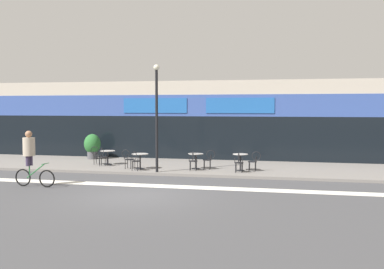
{
  "coord_description": "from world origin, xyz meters",
  "views": [
    {
      "loc": [
        5.13,
        -14.41,
        3.05
      ],
      "look_at": [
        0.52,
        6.46,
        1.73
      ],
      "focal_mm": 42.0,
      "sensor_mm": 36.0,
      "label": 1
    }
  ],
  "objects_px": {
    "cafe_chair_0_near": "(103,156)",
    "cafe_chair_3_side": "(254,160)",
    "cafe_chair_1_side": "(128,158)",
    "lamp_post": "(157,110)",
    "bistro_table_2": "(196,158)",
    "cafe_chair_1_near": "(135,160)",
    "bistro_table_1": "(140,158)",
    "planter_pot": "(92,145)",
    "cafe_chair_0_side": "(96,154)",
    "cafe_chair_3_near": "(239,161)",
    "cyclist_0": "(30,154)",
    "bistro_table_3": "(240,159)",
    "cafe_chair_2_near": "(193,159)",
    "bistro_table_0": "(108,154)",
    "cafe_chair_2_side": "(209,158)"
  },
  "relations": [
    {
      "from": "cafe_chair_0_near",
      "to": "cafe_chair_0_side",
      "type": "relative_size",
      "value": 1.0
    },
    {
      "from": "cafe_chair_3_side",
      "to": "bistro_table_1",
      "type": "bearing_deg",
      "value": 6.55
    },
    {
      "from": "bistro_table_0",
      "to": "cafe_chair_1_near",
      "type": "distance_m",
      "value": 2.8
    },
    {
      "from": "bistro_table_1",
      "to": "planter_pot",
      "type": "relative_size",
      "value": 0.56
    },
    {
      "from": "cafe_chair_0_side",
      "to": "planter_pot",
      "type": "distance_m",
      "value": 2.47
    },
    {
      "from": "cafe_chair_3_near",
      "to": "cyclist_0",
      "type": "xyz_separation_m",
      "value": [
        -7.46,
        -4.51,
        0.63
      ]
    },
    {
      "from": "bistro_table_0",
      "to": "cafe_chair_3_near",
      "type": "xyz_separation_m",
      "value": [
        6.83,
        -1.4,
        0.01
      ]
    },
    {
      "from": "bistro_table_2",
      "to": "cafe_chair_1_side",
      "type": "relative_size",
      "value": 0.81
    },
    {
      "from": "cafe_chair_2_near",
      "to": "cafe_chair_2_side",
      "type": "distance_m",
      "value": 0.88
    },
    {
      "from": "cafe_chair_3_near",
      "to": "cafe_chair_1_side",
      "type": "bearing_deg",
      "value": 87.29
    },
    {
      "from": "bistro_table_2",
      "to": "bistro_table_0",
      "type": "bearing_deg",
      "value": 172.7
    },
    {
      "from": "cyclist_0",
      "to": "lamp_post",
      "type": "bearing_deg",
      "value": 47.37
    },
    {
      "from": "lamp_post",
      "to": "cyclist_0",
      "type": "relative_size",
      "value": 2.24
    },
    {
      "from": "bistro_table_0",
      "to": "cafe_chair_2_side",
      "type": "bearing_deg",
      "value": -6.37
    },
    {
      "from": "bistro_table_1",
      "to": "bistro_table_2",
      "type": "height_order",
      "value": "bistro_table_2"
    },
    {
      "from": "cafe_chair_2_near",
      "to": "cafe_chair_1_side",
      "type": "bearing_deg",
      "value": 82.51
    },
    {
      "from": "bistro_table_3",
      "to": "cafe_chair_2_near",
      "type": "bearing_deg",
      "value": -167.98
    },
    {
      "from": "cafe_chair_1_near",
      "to": "lamp_post",
      "type": "distance_m",
      "value": 2.53
    },
    {
      "from": "lamp_post",
      "to": "cafe_chair_2_near",
      "type": "bearing_deg",
      "value": 27.24
    },
    {
      "from": "bistro_table_3",
      "to": "cyclist_0",
      "type": "bearing_deg",
      "value": -145.44
    },
    {
      "from": "bistro_table_2",
      "to": "cafe_chair_2_side",
      "type": "relative_size",
      "value": 0.81
    },
    {
      "from": "bistro_table_1",
      "to": "cyclist_0",
      "type": "distance_m",
      "value": 5.51
    },
    {
      "from": "bistro_table_1",
      "to": "bistro_table_2",
      "type": "distance_m",
      "value": 2.62
    },
    {
      "from": "cafe_chair_3_near",
      "to": "cafe_chair_3_side",
      "type": "xyz_separation_m",
      "value": [
        0.63,
        0.62,
        0.0
      ]
    },
    {
      "from": "cafe_chair_0_side",
      "to": "cafe_chair_2_side",
      "type": "height_order",
      "value": "same"
    },
    {
      "from": "cafe_chair_3_side",
      "to": "bistro_table_3",
      "type": "bearing_deg",
      "value": 1.83
    },
    {
      "from": "bistro_table_3",
      "to": "planter_pot",
      "type": "distance_m",
      "value": 9.13
    },
    {
      "from": "bistro_table_3",
      "to": "cafe_chair_2_side",
      "type": "height_order",
      "value": "cafe_chair_2_side"
    },
    {
      "from": "bistro_table_1",
      "to": "cafe_chair_1_side",
      "type": "height_order",
      "value": "cafe_chair_1_side"
    },
    {
      "from": "cyclist_0",
      "to": "bistro_table_1",
      "type": "bearing_deg",
      "value": 61.4
    },
    {
      "from": "cafe_chair_0_near",
      "to": "cafe_chair_2_near",
      "type": "relative_size",
      "value": 1.0
    },
    {
      "from": "cafe_chair_0_near",
      "to": "cafe_chair_1_side",
      "type": "relative_size",
      "value": 1.0
    },
    {
      "from": "cafe_chair_1_side",
      "to": "cyclist_0",
      "type": "bearing_deg",
      "value": -111.82
    },
    {
      "from": "bistro_table_0",
      "to": "bistro_table_3",
      "type": "relative_size",
      "value": 0.97
    },
    {
      "from": "cafe_chair_0_side",
      "to": "cafe_chair_2_near",
      "type": "bearing_deg",
      "value": -14.27
    },
    {
      "from": "cafe_chair_0_near",
      "to": "planter_pot",
      "type": "relative_size",
      "value": 0.64
    },
    {
      "from": "cafe_chair_1_near",
      "to": "planter_pot",
      "type": "relative_size",
      "value": 0.64
    },
    {
      "from": "cafe_chair_3_side",
      "to": "cafe_chair_0_side",
      "type": "bearing_deg",
      "value": -3.41
    },
    {
      "from": "bistro_table_1",
      "to": "cafe_chair_0_side",
      "type": "xyz_separation_m",
      "value": [
        -2.77,
        1.19,
        -0.01
      ]
    },
    {
      "from": "bistro_table_2",
      "to": "cafe_chair_2_near",
      "type": "height_order",
      "value": "cafe_chair_2_near"
    },
    {
      "from": "cafe_chair_1_side",
      "to": "lamp_post",
      "type": "relative_size",
      "value": 0.19
    },
    {
      "from": "cafe_chair_3_side",
      "to": "planter_pot",
      "type": "relative_size",
      "value": 0.64
    },
    {
      "from": "cafe_chair_3_near",
      "to": "cafe_chair_0_side",
      "type": "bearing_deg",
      "value": 78.94
    },
    {
      "from": "bistro_table_2",
      "to": "cafe_chair_3_side",
      "type": "distance_m",
      "value": 2.76
    },
    {
      "from": "cafe_chair_2_side",
      "to": "cafe_chair_0_near",
      "type": "bearing_deg",
      "value": -5.44
    },
    {
      "from": "cafe_chair_0_side",
      "to": "bistro_table_0",
      "type": "bearing_deg",
      "value": -1.17
    },
    {
      "from": "cafe_chair_0_near",
      "to": "cafe_chair_3_side",
      "type": "height_order",
      "value": "same"
    },
    {
      "from": "cafe_chair_2_near",
      "to": "cafe_chair_3_near",
      "type": "height_order",
      "value": "same"
    },
    {
      "from": "cafe_chair_1_side",
      "to": "planter_pot",
      "type": "distance_m",
      "value": 4.72
    },
    {
      "from": "cafe_chair_3_near",
      "to": "planter_pot",
      "type": "relative_size",
      "value": 0.64
    }
  ]
}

